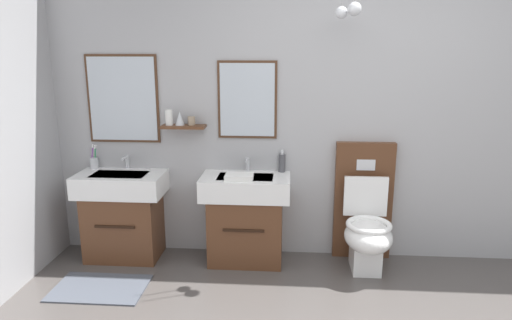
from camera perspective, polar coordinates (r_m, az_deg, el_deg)
The scene contains 10 objects.
wall_back at distance 3.85m, azimuth 13.50°, elevation 6.82°, with size 5.47×0.46×2.60m.
bath_mat at distance 3.71m, azimuth -18.94°, elevation -14.91°, with size 0.68×0.44×0.01m, color #474C56.
vanity_sink_left at distance 4.04m, azimuth -16.25°, elevation -6.34°, with size 0.72×0.43×0.74m.
tap_on_left_sink at distance 4.05m, azimuth -15.92°, elevation -0.08°, with size 0.03×0.13×0.11m.
vanity_sink_right at distance 3.81m, azimuth -1.27°, elevation -7.00°, with size 0.72×0.43×0.74m.
tap_on_right_sink at distance 3.82m, azimuth -1.09°, elevation -0.36°, with size 0.03×0.13×0.11m.
toilet at distance 3.83m, azimuth 13.52°, elevation -7.56°, with size 0.48×0.63×1.00m.
toothbrush_cup at distance 4.15m, azimuth -19.59°, elevation -0.26°, with size 0.07×0.07×0.21m.
soap_dispenser at distance 3.80m, azimuth 3.27°, elevation -0.32°, with size 0.06×0.06×0.19m.
folded_hand_towel at distance 3.58m, azimuth -2.11°, elevation -2.13°, with size 0.22×0.16×0.04m, color white.
Camera 1 is at (-0.63, -1.96, 1.74)m, focal length 31.97 mm.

